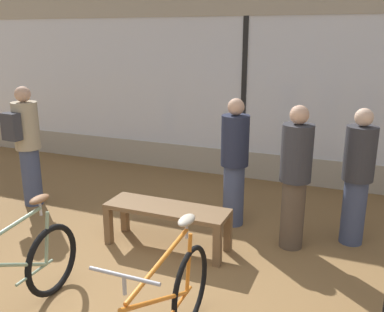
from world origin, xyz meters
TOP-DOWN VIEW (x-y plane):
  - shop_back_wall at (0.00, 4.08)m, footprint 12.00×0.08m
  - bicycle_left at (-0.69, -0.33)m, footprint 0.46×1.66m
  - display_bench at (-0.09, 1.36)m, footprint 1.40×0.44m
  - customer_near_rack at (1.83, 2.27)m, footprint 0.39×0.39m
  - customer_by_window at (0.41, 2.23)m, footprint 0.46×0.46m
  - customer_mid_floor at (1.20, 1.90)m, footprint 0.48×0.48m
  - customer_near_bench at (-2.41, 1.77)m, footprint 0.37×0.50m

SIDE VIEW (x-z plane):
  - bicycle_left at x=-0.69m, z-range -0.14..0.88m
  - display_bench at x=-0.09m, z-range 0.15..0.64m
  - customer_near_rack at x=1.83m, z-range 0.03..1.61m
  - customer_by_window at x=0.41m, z-range 0.04..1.64m
  - customer_mid_floor at x=1.20m, z-range 0.04..1.66m
  - customer_near_bench at x=-2.41m, z-range 0.06..1.73m
  - shop_back_wall at x=0.00m, z-range 0.04..3.24m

